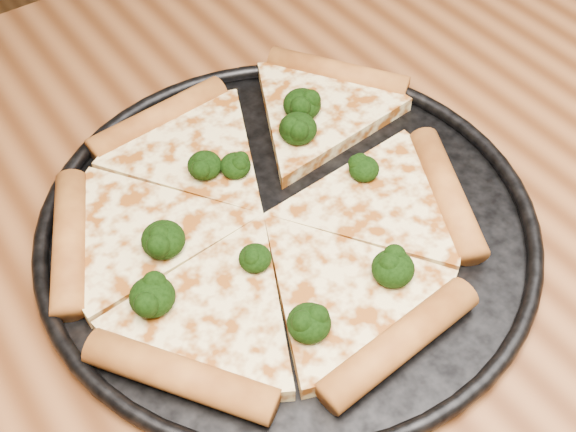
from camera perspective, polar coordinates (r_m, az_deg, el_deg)
dining_table at (r=0.61m, az=1.24°, el=-10.23°), size 1.20×0.90×0.75m
pizza_pan at (r=0.56m, az=0.00°, el=-0.55°), size 0.38×0.38×0.02m
pizza at (r=0.55m, az=-1.65°, el=0.47°), size 0.36×0.32×0.02m
broccoli_florets at (r=0.54m, az=-1.73°, el=0.84°), size 0.23×0.21×0.02m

